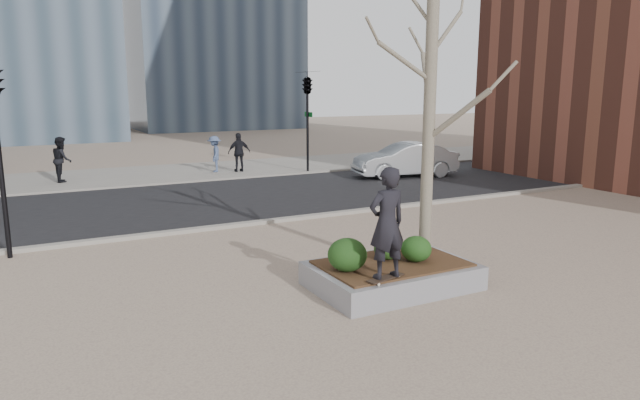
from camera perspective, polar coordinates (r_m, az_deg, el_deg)
ground at (r=10.64m, az=2.67°, el=-9.51°), size 120.00×120.00×0.00m
street at (r=19.62m, az=-12.27°, el=-0.14°), size 60.00×8.00×0.02m
far_sidewalk at (r=26.34m, az=-16.40°, el=2.49°), size 60.00×6.00×0.02m
planter at (r=11.08m, az=7.19°, el=-7.51°), size 3.00×2.00×0.45m
planter_mulch at (r=11.01m, az=7.22°, el=-6.30°), size 2.70×1.70×0.04m
sycamore_tree at (r=11.35m, az=10.97°, el=11.13°), size 2.80×2.80×6.60m
shrub_left at (r=10.34m, az=2.75°, el=-5.49°), size 0.72×0.72×0.61m
shrub_middle at (r=11.12m, az=6.73°, el=-4.82°), size 0.52×0.52×0.44m
shrub_right at (r=11.06m, az=9.60°, el=-4.84°), size 0.58×0.58×0.50m
skateboard at (r=10.05m, az=6.58°, el=-7.88°), size 0.81×0.39×0.08m
skateboarder at (r=9.77m, az=6.71°, el=-2.30°), size 0.71×0.47×1.93m
car_silver at (r=24.72m, az=8.50°, el=4.00°), size 4.63×2.35×1.46m
car_third at (r=29.42m, az=21.00°, el=4.26°), size 4.48×2.73×1.21m
pedestrian_a at (r=25.31m, az=-24.40°, el=3.73°), size 0.72×0.91×1.82m
pedestrian_b at (r=26.27m, az=-10.50°, el=4.55°), size 0.91×1.19×1.63m
pedestrian_c at (r=26.17m, az=-8.09°, el=4.74°), size 1.06×0.51×1.76m
traffic_light_near at (r=14.26m, az=-29.40°, el=3.65°), size 0.60×2.48×4.50m
traffic_light_far at (r=25.95m, az=-1.25°, el=7.78°), size 0.60×2.48×4.50m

